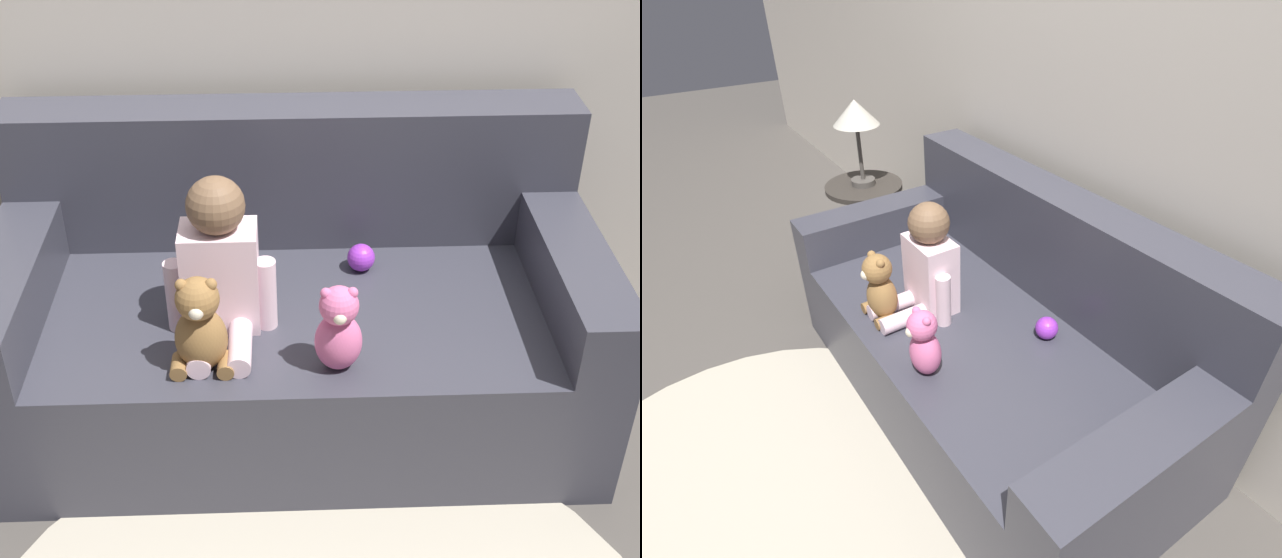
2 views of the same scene
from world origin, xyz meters
TOP-DOWN VIEW (x-y plane):
  - ground_plane at (0.00, 0.00)m, footprint 12.00×12.00m
  - wall_back at (0.00, 0.50)m, footprint 8.00×0.05m
  - couch at (0.00, 0.06)m, footprint 1.62×0.83m
  - person_baby at (-0.19, -0.12)m, footprint 0.28×0.30m
  - teddy_bear_brown at (-0.23, -0.29)m, footprint 0.15×0.12m
  - plush_toy_side at (0.10, -0.30)m, footprint 0.11×0.11m
  - toy_ball at (0.19, 0.12)m, footprint 0.08×0.08m
  - floor_rug at (0.03, -0.89)m, footprint 1.61×1.61m
  - side_table at (-1.14, 0.06)m, footprint 0.39×0.39m

SIDE VIEW (x-z plane):
  - ground_plane at x=0.00m, z-range 0.00..0.00m
  - floor_rug at x=0.03m, z-range 0.00..0.01m
  - couch at x=0.00m, z-range -0.12..0.69m
  - toy_ball at x=0.19m, z-range 0.39..0.47m
  - plush_toy_side at x=0.10m, z-range 0.39..0.63m
  - teddy_bear_brown at x=-0.23m, z-range 0.38..0.64m
  - person_baby at x=-0.19m, z-range 0.36..0.78m
  - side_table at x=-1.14m, z-range 0.21..1.12m
  - wall_back at x=0.00m, z-range 0.00..2.60m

